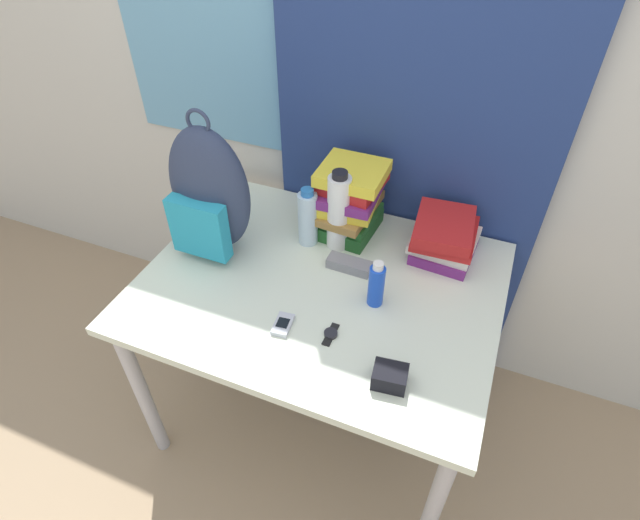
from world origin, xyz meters
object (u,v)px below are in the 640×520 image
sports_bottle (339,212)px  wristwatch (331,334)px  backpack (209,194)px  book_stack_left (349,199)px  sunglasses_case (349,265)px  cell_phone (283,325)px  water_bottle (308,218)px  sunscreen_bottle (376,285)px  camera_pouch (390,377)px  book_stack_center (444,237)px

sports_bottle → wristwatch: (0.13, -0.40, -0.14)m
backpack → sports_bottle: 0.43m
sports_bottle → wristwatch: 0.44m
book_stack_left → sunglasses_case: bearing=-69.3°
cell_phone → wristwatch: size_ratio=1.03×
water_bottle → sunglasses_case: water_bottle is taller
sunscreen_bottle → camera_pouch: size_ratio=1.65×
book_stack_left → cell_phone: size_ratio=3.16×
sunscreen_bottle → cell_phone: sunscreen_bottle is taller
backpack → sunscreen_bottle: size_ratio=3.09×
book_stack_left → wristwatch: (0.12, -0.49, -0.13)m
book_stack_left → water_bottle: 0.16m
book_stack_center → water_bottle: size_ratio=1.17×
water_bottle → sunglasses_case: bearing=-23.8°
backpack → book_stack_left: 0.48m
water_bottle → cell_phone: bearing=-77.6°
camera_pouch → sunscreen_bottle: bearing=114.9°
water_bottle → cell_phone: 0.42m
sunscreen_bottle → sunglasses_case: 0.18m
sunglasses_case → book_stack_center: bearing=36.2°
backpack → camera_pouch: backpack is taller
water_bottle → camera_pouch: size_ratio=2.22×
sports_bottle → book_stack_center: bearing=15.1°
sunscreen_bottle → sunglasses_case: bearing=137.4°
sunglasses_case → cell_phone: bearing=-107.2°
book_stack_left → sports_bottle: 0.10m
book_stack_left → sunscreen_bottle: 0.38m
camera_pouch → sunglasses_case: bearing=123.1°
book_stack_center → sunscreen_bottle: 0.35m
backpack → wristwatch: 0.61m
cell_phone → sunglasses_case: sunglasses_case is taller
backpack → book_stack_center: backpack is taller
sunscreen_bottle → wristwatch: sunscreen_bottle is taller
sunglasses_case → camera_pouch: (0.25, -0.39, 0.01)m
book_stack_center → cell_phone: size_ratio=2.87×
cell_phone → camera_pouch: camera_pouch is taller
backpack → sunglasses_case: bearing=7.3°
book_stack_center → sunglasses_case: bearing=-143.8°
sunscreen_bottle → cell_phone: size_ratio=1.82×
cell_phone → sunglasses_case: bearing=72.8°
cell_phone → camera_pouch: (0.35, -0.07, 0.02)m
backpack → water_bottle: bearing=26.1°
cell_phone → water_bottle: bearing=102.4°
cell_phone → sunglasses_case: 0.33m
sports_bottle → camera_pouch: size_ratio=3.00×
book_stack_left → cell_phone: bearing=-92.5°
water_bottle → book_stack_left: bearing=46.8°
book_stack_center → sports_bottle: 0.37m
book_stack_left → sunscreen_bottle: (0.20, -0.32, -0.06)m
book_stack_left → wristwatch: 0.52m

